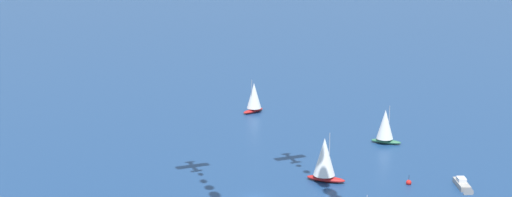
{
  "coord_description": "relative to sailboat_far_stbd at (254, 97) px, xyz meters",
  "views": [
    {
      "loc": [
        -65.45,
        -123.33,
        54.02
      ],
      "look_at": [
        -0.1,
        -0.59,
        19.69
      ],
      "focal_mm": 54.43,
      "sensor_mm": 36.0,
      "label": 1
    }
  ],
  "objects": [
    {
      "name": "marker_buoy",
      "position": [
        1.06,
        -64.43,
        -3.79
      ],
      "size": [
        1.1,
        1.1,
        2.1
      ],
      "color": "red",
      "rests_on": "ground_plane"
    },
    {
      "name": "ground_plane",
      "position": [
        -29.56,
        -56.31,
        -4.18
      ],
      "size": [
        2000.0,
        2000.0,
        0.0
      ],
      "primitive_type": "plane",
      "color": "navy"
    },
    {
      "name": "sailboat_mid_cluster",
      "position": [
        13.86,
        -39.67,
        0.03
      ],
      "size": [
        6.18,
        6.7,
        9.21
      ],
      "color": "#33704C",
      "rests_on": "ground_plane"
    },
    {
      "name": "sailboat_trailing",
      "position": [
        -12.91,
        -54.9,
        0.53
      ],
      "size": [
        6.96,
        7.47,
        10.31
      ],
      "color": "#B21E1E",
      "rests_on": "ground_plane"
    },
    {
      "name": "sailboat_far_stbd",
      "position": [
        0.0,
        0.0,
        0.0
      ],
      "size": [
        7.36,
        4.89,
        9.15
      ],
      "color": "#B21E1E",
      "rests_on": "ground_plane"
    },
    {
      "name": "motorboat_inshore",
      "position": [
        9.06,
        -71.41,
        -3.57
      ],
      "size": [
        5.26,
        7.82,
        2.25
      ],
      "color": "#9E9993",
      "rests_on": "ground_plane"
    }
  ]
}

